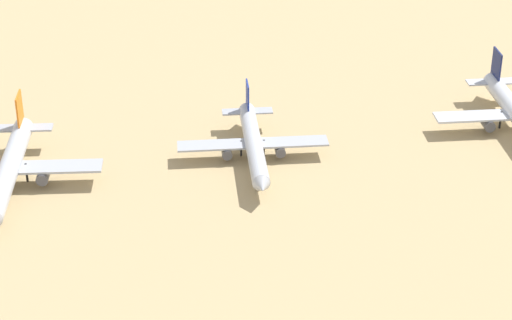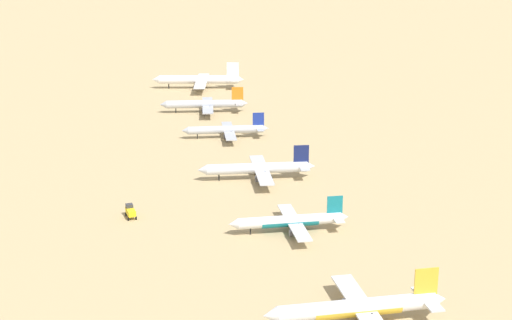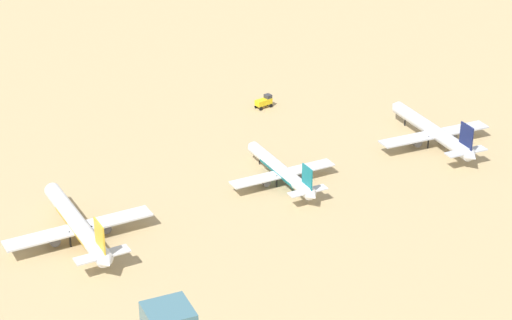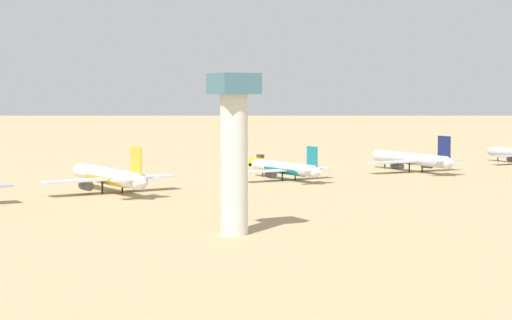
{
  "view_description": "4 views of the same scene",
  "coord_description": "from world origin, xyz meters",
  "px_view_note": "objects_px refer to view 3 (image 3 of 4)",
  "views": [
    {
      "loc": [
        175.87,
        -68.95,
        90.54
      ],
      "look_at": [
        17.2,
        -54.2,
        5.89
      ],
      "focal_mm": 69.46,
      "sensor_mm": 36.0,
      "label": 1
    },
    {
      "loc": [
        27.35,
        254.98,
        86.64
      ],
      "look_at": [
        -1.12,
        -5.68,
        4.98
      ],
      "focal_mm": 54.01,
      "sensor_mm": 36.0,
      "label": 2
    },
    {
      "loc": [
        -199.44,
        142.68,
        111.48
      ],
      "look_at": [
        2.79,
        53.0,
        3.48
      ],
      "focal_mm": 66.16,
      "sensor_mm": 36.0,
      "label": 3
    },
    {
      "loc": [
        -220.74,
        176.04,
        24.45
      ],
      "look_at": [
        -1.82,
        57.13,
        5.79
      ],
      "focal_mm": 62.02,
      "sensor_mm": 36.0,
      "label": 4
    }
  ],
  "objects_px": {
    "parked_jet_4": "(281,170)",
    "service_truck": "(264,101)",
    "parked_jet_3": "(433,131)",
    "parked_jet_5": "(77,224)"
  },
  "relations": [
    {
      "from": "parked_jet_3",
      "to": "parked_jet_4",
      "type": "xyz_separation_m",
      "value": [
        -3.98,
        48.45,
        -0.59
      ]
    },
    {
      "from": "parked_jet_3",
      "to": "parked_jet_5",
      "type": "distance_m",
      "value": 103.77
    },
    {
      "from": "parked_jet_4",
      "to": "service_truck",
      "type": "height_order",
      "value": "parked_jet_4"
    },
    {
      "from": "parked_jet_4",
      "to": "service_truck",
      "type": "xyz_separation_m",
      "value": [
        46.87,
        -16.53,
        -1.34
      ]
    },
    {
      "from": "parked_jet_5",
      "to": "service_truck",
      "type": "height_order",
      "value": "parked_jet_5"
    },
    {
      "from": "service_truck",
      "to": "parked_jet_3",
      "type": "bearing_deg",
      "value": -143.34
    },
    {
      "from": "service_truck",
      "to": "parked_jet_5",
      "type": "bearing_deg",
      "value": 127.06
    },
    {
      "from": "parked_jet_4",
      "to": "parked_jet_5",
      "type": "height_order",
      "value": "parked_jet_5"
    },
    {
      "from": "parked_jet_3",
      "to": "parked_jet_4",
      "type": "bearing_deg",
      "value": 94.7
    },
    {
      "from": "parked_jet_4",
      "to": "service_truck",
      "type": "distance_m",
      "value": 49.71
    }
  ]
}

